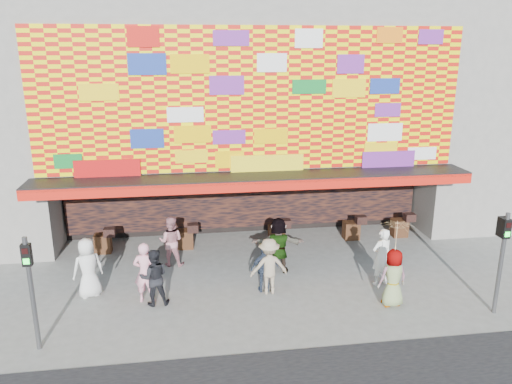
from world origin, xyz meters
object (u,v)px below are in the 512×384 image
ped_a (88,268)px  ped_h (382,257)px  ped_e (265,269)px  ped_c (154,277)px  parasol (397,237)px  signal_left (30,281)px  signal_right (502,252)px  ped_i (171,241)px  ped_b (145,273)px  ped_d (269,266)px  ped_g (393,278)px  ped_f (278,245)px

ped_a → ped_h: ped_h is taller
ped_e → ped_c: bearing=1.1°
parasol → ped_c: bearing=171.3°
signal_left → ped_e: size_ratio=1.99×
parasol → ped_a: bearing=168.2°
ped_h → ped_e: bearing=-16.2°
signal_right → ped_i: size_ratio=1.71×
ped_b → ped_e: ped_b is taller
ped_b → ped_i: 2.61m
signal_right → ped_a: signal_right is taller
ped_c → ped_d: ped_d is taller
ped_a → ped_i: size_ratio=1.05×
signal_left → ped_c: 3.51m
ped_d → ped_i: ped_d is taller
signal_right → ped_b: bearing=168.0°
ped_d → ped_g: ped_d is taller
ped_b → parasol: (7.13, -1.27, 1.22)m
signal_left → ped_h: (9.84, 2.17, -0.92)m
ped_e → ped_a: bearing=-9.7°
signal_right → ped_b: (-9.88, 2.09, -0.93)m
ped_a → ped_b: 1.82m
signal_right → parasol: signal_right is taller
ped_e → ped_g: bearing=153.3°
ped_e → ped_h: bearing=174.0°
signal_left → ped_f: (6.78, 3.54, -0.90)m
ped_e → ped_i: (-2.89, 2.37, 0.12)m
ped_d → parasol: (3.43, -1.28, 1.27)m
signal_left → ped_g: signal_left is taller
ped_a → ped_i: 3.10m
ped_i → parasol: parasol is taller
ped_c → parasol: size_ratio=0.93×
ped_c → ped_i: bearing=-102.9°
ped_d → ped_i: (-3.00, 2.50, -0.00)m
signal_left → ped_i: (3.23, 4.61, -0.98)m
ped_e → ped_h: (3.73, -0.07, 0.18)m
signal_right → ped_c: signal_right is taller
signal_left → ped_f: size_ratio=1.57×
ped_a → ped_g: size_ratio=1.06×
ped_d → ped_h: ped_h is taller
ped_h → ped_i: size_ratio=1.07×
ped_b → parasol: bearing=178.2°
ped_c → ped_d: (3.44, 0.22, 0.02)m
signal_right → ped_a: size_ratio=1.62×
ped_c → ped_i: 2.76m
signal_right → ped_e: size_ratio=1.99×
ped_d → ped_h: 3.62m
ped_a → ped_g: (8.85, -1.85, -0.05)m
ped_c → ped_f: (4.00, 1.66, 0.10)m
ped_b → ped_a: bearing=-10.6°
ped_g → parasol: parasol is taller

